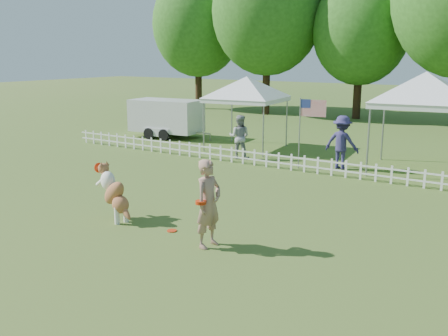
% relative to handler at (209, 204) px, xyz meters
% --- Properties ---
extents(ground, '(120.00, 120.00, 0.00)m').
position_rel_handler_xyz_m(ground, '(-1.33, 0.50, -0.96)').
color(ground, '#335C1D').
rests_on(ground, ground).
extents(picket_fence, '(22.00, 0.08, 0.60)m').
position_rel_handler_xyz_m(picket_fence, '(-1.33, 7.50, -0.66)').
color(picket_fence, white).
rests_on(picket_fence, ground).
extents(handler, '(0.52, 0.74, 1.92)m').
position_rel_handler_xyz_m(handler, '(0.00, 0.00, 0.00)').
color(handler, '#A47662').
rests_on(handler, ground).
extents(dog, '(1.42, 0.81, 1.39)m').
position_rel_handler_xyz_m(dog, '(-2.94, 0.17, -0.26)').
color(dog, brown).
rests_on(dog, ground).
extents(frisbee_on_turf, '(0.29, 0.29, 0.02)m').
position_rel_handler_xyz_m(frisbee_on_turf, '(-1.25, 0.30, -0.95)').
color(frisbee_on_turf, red).
rests_on(frisbee_on_turf, ground).
extents(canopy_tent_left, '(3.24, 3.24, 3.05)m').
position_rel_handler_xyz_m(canopy_tent_left, '(-5.05, 10.27, 0.57)').
color(canopy_tent_left, white).
rests_on(canopy_tent_left, ground).
extents(canopy_tent_right, '(3.64, 3.64, 3.40)m').
position_rel_handler_xyz_m(canopy_tent_right, '(2.27, 9.78, 0.74)').
color(canopy_tent_right, white).
rests_on(canopy_tent_right, ground).
extents(cargo_trailer, '(4.49, 2.33, 1.90)m').
position_rel_handler_xyz_m(cargo_trailer, '(-9.93, 10.78, -0.01)').
color(cargo_trailer, silver).
rests_on(cargo_trailer, ground).
extents(flag_pole, '(0.98, 0.27, 2.56)m').
position_rel_handler_xyz_m(flag_pole, '(-1.51, 7.97, 0.32)').
color(flag_pole, gray).
rests_on(flag_pole, ground).
extents(spectator_a, '(1.01, 0.89, 1.73)m').
position_rel_handler_xyz_m(spectator_a, '(-4.23, 8.32, -0.09)').
color(spectator_a, '#949499').
rests_on(spectator_a, ground).
extents(spectator_b, '(1.28, 0.78, 1.92)m').
position_rel_handler_xyz_m(spectator_b, '(-0.20, 8.75, 0.00)').
color(spectator_b, navy).
rests_on(spectator_b, ground).
extents(tree_far_left, '(6.60, 6.60, 11.00)m').
position_rel_handler_xyz_m(tree_far_left, '(-16.33, 22.50, 4.54)').
color(tree_far_left, '#275618').
rests_on(tree_far_left, ground).
extents(tree_left, '(7.40, 7.40, 12.00)m').
position_rel_handler_xyz_m(tree_left, '(-10.33, 22.00, 5.04)').
color(tree_left, '#275618').
rests_on(tree_left, ground).
extents(tree_center_left, '(6.00, 6.00, 9.80)m').
position_rel_handler_xyz_m(tree_center_left, '(-4.33, 23.00, 3.94)').
color(tree_center_left, '#275618').
rests_on(tree_center_left, ground).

